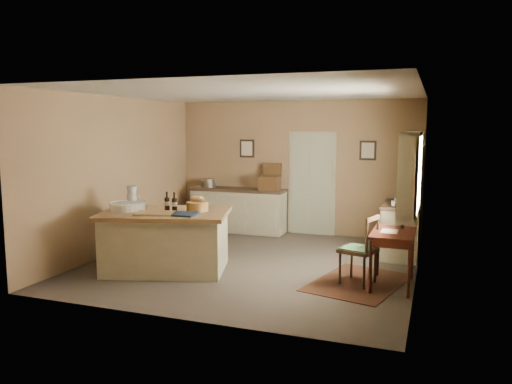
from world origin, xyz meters
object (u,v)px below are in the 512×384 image
(right_cabinet, at_px, (401,230))
(writing_desk, at_px, (393,238))
(sideboard, at_px, (239,209))
(work_island, at_px, (165,239))
(shelving_unit, at_px, (414,198))
(desk_chair, at_px, (358,250))

(right_cabinet, bearing_deg, writing_desk, -89.99)
(sideboard, bearing_deg, right_cabinet, -15.96)
(work_island, relative_size, writing_desk, 2.33)
(writing_desk, relative_size, right_cabinet, 0.83)
(writing_desk, relative_size, shelving_unit, 0.50)
(sideboard, xyz_separation_m, writing_desk, (3.33, -2.66, 0.19))
(work_island, relative_size, right_cabinet, 1.95)
(writing_desk, distance_m, shelving_unit, 2.39)
(work_island, distance_m, shelving_unit, 4.44)
(writing_desk, xyz_separation_m, shelving_unit, (0.15, 2.38, 0.25))
(desk_chair, bearing_deg, work_island, -156.59)
(work_island, relative_size, sideboard, 1.07)
(desk_chair, height_order, shelving_unit, shelving_unit)
(work_island, relative_size, shelving_unit, 1.16)
(desk_chair, bearing_deg, sideboard, 153.67)
(writing_desk, xyz_separation_m, right_cabinet, (-0.00, 1.70, -0.21))
(right_cabinet, distance_m, shelving_unit, 0.83)
(work_island, distance_m, writing_desk, 3.34)
(sideboard, relative_size, writing_desk, 2.17)
(work_island, height_order, sideboard, work_island)
(writing_desk, bearing_deg, right_cabinet, 90.01)
(shelving_unit, bearing_deg, work_island, -141.52)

